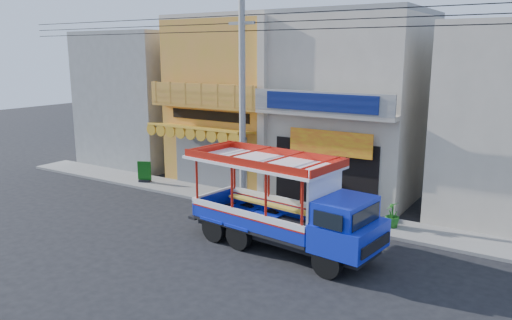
# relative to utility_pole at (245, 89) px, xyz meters

# --- Properties ---
(ground) EXTENTS (90.00, 90.00, 0.00)m
(ground) POSITION_rel_utility_pole_xyz_m (0.85, -3.30, -5.03)
(ground) COLOR black
(ground) RESTS_ON ground
(sidewalk) EXTENTS (30.00, 2.00, 0.12)m
(sidewalk) POSITION_rel_utility_pole_xyz_m (0.85, 0.70, -4.97)
(sidewalk) COLOR slate
(sidewalk) RESTS_ON ground
(shophouse_left) EXTENTS (6.00, 7.50, 8.24)m
(shophouse_left) POSITION_rel_utility_pole_xyz_m (-3.15, 4.66, -0.92)
(shophouse_left) COLOR gold
(shophouse_left) RESTS_ON ground
(shophouse_right) EXTENTS (6.00, 6.75, 8.24)m
(shophouse_right) POSITION_rel_utility_pole_xyz_m (2.85, 4.66, -0.93)
(shophouse_right) COLOR #B6AA95
(shophouse_right) RESTS_ON ground
(party_pilaster) EXTENTS (0.35, 0.30, 8.00)m
(party_pilaster) POSITION_rel_utility_pole_xyz_m (-0.15, 1.55, -1.03)
(party_pilaster) COLOR #B6AA95
(party_pilaster) RESTS_ON ground
(filler_building_left) EXTENTS (6.00, 6.00, 7.60)m
(filler_building_left) POSITION_rel_utility_pole_xyz_m (-10.15, 4.70, -1.23)
(filler_building_left) COLOR gray
(filler_building_left) RESTS_ON ground
(utility_pole) EXTENTS (28.00, 0.26, 9.00)m
(utility_pole) POSITION_rel_utility_pole_xyz_m (0.00, 0.00, 0.00)
(utility_pole) COLOR gray
(utility_pole) RESTS_ON ground
(songthaew_truck) EXTENTS (7.05, 2.99, 3.19)m
(songthaew_truck) POSITION_rel_utility_pole_xyz_m (4.02, -3.21, -3.49)
(songthaew_truck) COLOR black
(songthaew_truck) RESTS_ON ground
(green_sign) EXTENTS (0.65, 0.52, 1.04)m
(green_sign) POSITION_rel_utility_pole_xyz_m (-6.44, 0.54, -4.48)
(green_sign) COLOR black
(green_sign) RESTS_ON sidewalk
(potted_plant_a) EXTENTS (1.16, 1.17, 0.98)m
(potted_plant_a) POSITION_rel_utility_pole_xyz_m (4.08, 0.67, -4.42)
(potted_plant_a) COLOR #21651C
(potted_plant_a) RESTS_ON sidewalk
(potted_plant_b) EXTENTS (0.62, 0.64, 0.91)m
(potted_plant_b) POSITION_rel_utility_pole_xyz_m (4.35, 0.22, -4.46)
(potted_plant_b) COLOR #21651C
(potted_plant_b) RESTS_ON sidewalk
(potted_plant_c) EXTENTS (0.56, 0.56, 0.97)m
(potted_plant_c) POSITION_rel_utility_pole_xyz_m (6.08, 0.67, -4.43)
(potted_plant_c) COLOR #21651C
(potted_plant_c) RESTS_ON sidewalk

